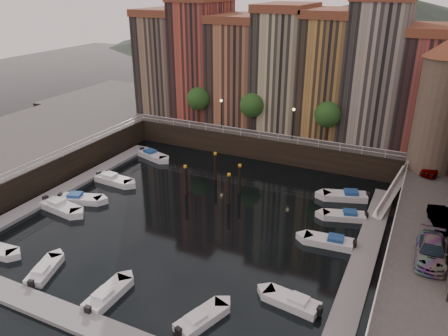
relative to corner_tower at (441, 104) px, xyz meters
The scene contains 27 objects.
ground 26.72m from the corner_tower, 144.06° to the right, with size 200.00×200.00×0.00m, color black.
quay_far 24.65m from the corner_tower, 150.10° to the left, with size 80.00×20.00×3.00m, color black.
dock_left 40.63m from the corner_tower, 156.82° to the right, with size 2.00×28.00×0.35m, color gray.
dock_right 18.84m from the corner_tower, 103.78° to the right, with size 2.00×28.00×0.35m, color gray.
dock_near 38.63m from the corner_tower, 122.41° to the right, with size 30.00×2.00×0.35m, color gray.
mountains 97.26m from the corner_tower, 100.84° to the left, with size 145.00×100.00×18.00m.
far_terrace 18.98m from the corner_tower, 151.66° to the left, with size 48.70×10.30×17.50m.
corner_tower is the anchor object (origin of this frame).
promenade_trees 21.95m from the corner_tower, behind, with size 21.20×3.20×5.20m.
street_lamps 21.60m from the corner_tower, behind, with size 10.36×0.36×4.18m.
railings 23.10m from the corner_tower, 154.32° to the right, with size 36.08×34.04×0.52m.
gangway 9.86m from the corner_tower, 122.80° to the right, with size 2.78×8.32×3.73m.
mooring_pilings 24.17m from the corner_tower, 155.40° to the right, with size 5.52×5.17×3.78m.
boat_left_1 39.95m from the corner_tower, 148.88° to the right, with size 5.07×2.37×1.14m.
boat_left_2 38.48m from the corner_tower, 151.54° to the right, with size 4.72×2.97×1.06m.
boat_left_3 36.19m from the corner_tower, 159.26° to the right, with size 4.93×2.06×1.12m.
boat_left_4 34.55m from the corner_tower, behind, with size 4.85×2.92×1.09m.
boat_right_1 26.52m from the corner_tower, 107.66° to the right, with size 4.44×2.13×1.00m.
boat_right_2 18.78m from the corner_tower, 115.54° to the right, with size 4.59×2.02×1.04m.
boat_right_3 15.00m from the corner_tower, 125.89° to the right, with size 4.41×2.70×0.99m.
boat_right_4 13.22m from the corner_tower, 146.81° to the right, with size 4.96×3.11×1.11m.
boat_near_1 40.14m from the corner_tower, 132.96° to the right, with size 2.61×4.18×0.94m.
boat_near_2 36.31m from the corner_tower, 124.92° to the right, with size 1.59×4.35×1.00m.
boat_near_3 32.11m from the corner_tower, 114.40° to the right, with size 2.76×4.33×0.97m.
car_a 6.69m from the corner_tower, 68.49° to the right, with size 1.54×3.84×1.31m, color gray.
car_b 14.21m from the corner_tower, 83.29° to the right, with size 1.39×3.98×1.31m, color gray.
car_c 19.18m from the corner_tower, 87.23° to the right, with size 2.05×5.04×1.46m, color gray.
Camera 1 is at (18.93, -33.67, 21.56)m, focal length 35.00 mm.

